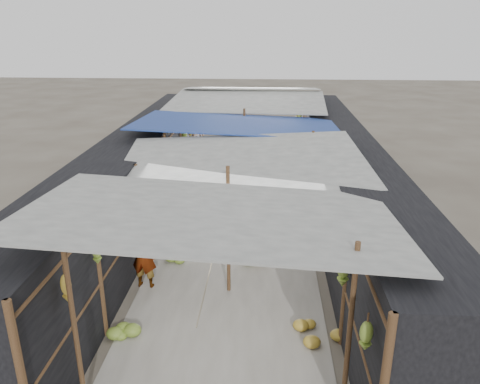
% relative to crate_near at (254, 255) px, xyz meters
% --- Properties ---
extents(aisle_slab, '(3.60, 16.00, 0.02)m').
position_rel_crate_near_xyz_m(aisle_slab, '(-0.47, 2.25, -0.14)').
color(aisle_slab, '#9E998E').
rests_on(aisle_slab, ground).
extents(stall_left, '(1.40, 15.00, 2.30)m').
position_rel_crate_near_xyz_m(stall_left, '(-3.17, 2.25, 1.00)').
color(stall_left, black).
rests_on(stall_left, ground).
extents(stall_right, '(1.40, 15.00, 2.30)m').
position_rel_crate_near_xyz_m(stall_right, '(2.23, 2.25, 1.00)').
color(stall_right, black).
rests_on(stall_right, ground).
extents(crate_near, '(0.58, 0.50, 0.31)m').
position_rel_crate_near_xyz_m(crate_near, '(0.00, 0.00, 0.00)').
color(crate_near, brown).
rests_on(crate_near, ground).
extents(crate_mid, '(0.53, 0.44, 0.30)m').
position_rel_crate_near_xyz_m(crate_mid, '(0.02, 0.69, -0.00)').
color(crate_mid, brown).
rests_on(crate_mid, ground).
extents(crate_back, '(0.58, 0.52, 0.31)m').
position_rel_crate_near_xyz_m(crate_back, '(-0.75, 5.22, -0.00)').
color(crate_back, brown).
rests_on(crate_back, ground).
extents(black_basin, '(0.58, 0.58, 0.18)m').
position_rel_crate_near_xyz_m(black_basin, '(1.17, 5.64, -0.07)').
color(black_basin, black).
rests_on(black_basin, ground).
extents(vendor_elderly, '(0.56, 0.42, 1.41)m').
position_rel_crate_near_xyz_m(vendor_elderly, '(-2.17, -1.17, 0.55)').
color(vendor_elderly, silver).
rests_on(vendor_elderly, ground).
extents(shopper_blue, '(1.06, 0.98, 1.76)m').
position_rel_crate_near_xyz_m(shopper_blue, '(-0.51, 5.62, 0.73)').
color(shopper_blue, navy).
rests_on(shopper_blue, ground).
extents(vendor_seated, '(0.38, 0.57, 0.82)m').
position_rel_crate_near_xyz_m(vendor_seated, '(1.23, 3.64, 0.26)').
color(vendor_seated, '#47433E').
rests_on(vendor_seated, ground).
extents(market_canopy, '(5.62, 15.20, 2.77)m').
position_rel_crate_near_xyz_m(market_canopy, '(-0.44, 2.59, 2.26)').
color(market_canopy, brown).
rests_on(market_canopy, ground).
extents(hanging_bananas, '(3.95, 14.12, 0.80)m').
position_rel_crate_near_xyz_m(hanging_bananas, '(-0.54, 2.47, 1.50)').
color(hanging_bananas, '#A4852A').
rests_on(hanging_bananas, ground).
extents(floor_bananas, '(4.03, 10.04, 0.35)m').
position_rel_crate_near_xyz_m(floor_bananas, '(-0.34, 2.13, 0.00)').
color(floor_bananas, olive).
rests_on(floor_bananas, ground).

